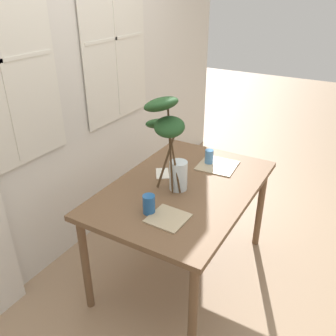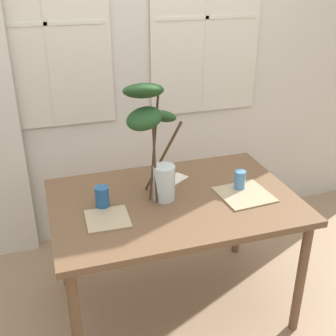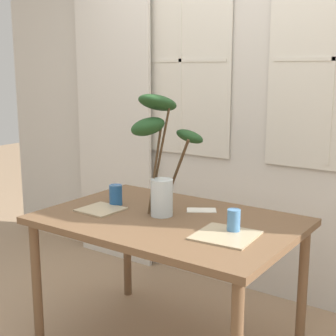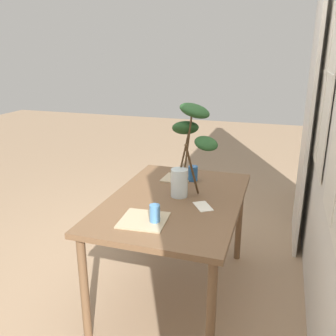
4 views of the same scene
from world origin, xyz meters
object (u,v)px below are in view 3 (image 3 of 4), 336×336
drinking_glass_blue_left (116,195)px  drinking_glass_blue_right (234,221)px  dining_table (168,232)px  plate_square_left (101,209)px  vase_with_branches (160,144)px  plate_square_right (226,235)px

drinking_glass_blue_left → drinking_glass_blue_right: bearing=-2.9°
drinking_glass_blue_right → dining_table: bearing=178.7°
drinking_glass_blue_right → plate_square_left: size_ratio=0.53×
vase_with_branches → drinking_glass_blue_left: size_ratio=5.69×
plate_square_right → dining_table: bearing=168.0°
plate_square_left → drinking_glass_blue_left: bearing=90.7°
drinking_glass_blue_right → plate_square_right: (-0.00, -0.07, -0.05)m
drinking_glass_blue_left → plate_square_left: drinking_glass_blue_left is taller
dining_table → plate_square_right: size_ratio=4.89×
dining_table → drinking_glass_blue_left: bearing=175.6°
drinking_glass_blue_right → plate_square_right: bearing=-92.4°
plate_square_left → drinking_glass_blue_right: bearing=6.7°
drinking_glass_blue_right → vase_with_branches: bearing=171.3°
vase_with_branches → drinking_glass_blue_left: vase_with_branches is taller
vase_with_branches → plate_square_right: bearing=-17.0°
drinking_glass_blue_left → plate_square_right: 0.79m
vase_with_branches → drinking_glass_blue_left: bearing=-173.0°
plate_square_left → plate_square_right: 0.78m
dining_table → plate_square_right: plate_square_right is taller
vase_with_branches → drinking_glass_blue_right: size_ratio=5.91×
vase_with_branches → plate_square_right: size_ratio=2.45×
dining_table → drinking_glass_blue_left: 0.42m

